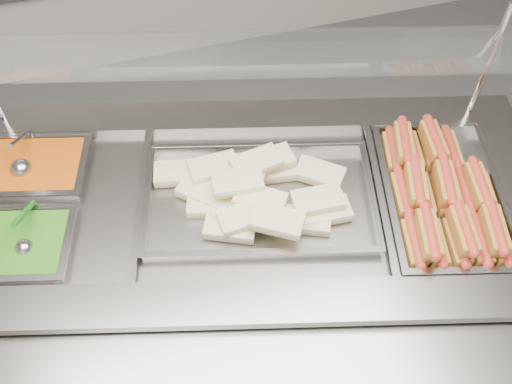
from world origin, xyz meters
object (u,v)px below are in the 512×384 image
object	(u,v)px
pan_hotdogs	(440,200)
pan_wraps	(259,201)
ladle	(22,167)
serving_spoon	(24,242)
sneeze_guard	(236,55)
steam_counter	(242,270)

from	to	relation	value
pan_hotdogs	pan_wraps	xyz separation A→B (m)	(-0.60, 0.15, 0.02)
pan_wraps	ladle	xyz separation A→B (m)	(-0.76, 0.34, 0.04)
pan_hotdogs	serving_spoon	xyz separation A→B (m)	(-1.36, 0.18, 0.06)
sneeze_guard	pan_wraps	size ratio (longest dim) A/B	2.20
sneeze_guard	ladle	distance (m)	0.85
serving_spoon	ladle	bearing A→B (deg)	89.60
sneeze_guard	steam_counter	bearing A→B (deg)	-104.41
serving_spoon	steam_counter	bearing A→B (deg)	-0.71
pan_hotdogs	ladle	xyz separation A→B (m)	(-1.36, 0.50, 0.05)
pan_hotdogs	ladle	size ratio (longest dim) A/B	3.23
ladle	serving_spoon	bearing A→B (deg)	-90.40
pan_wraps	serving_spoon	bearing A→B (deg)	178.11
sneeze_guard	pan_hotdogs	world-z (taller)	sneeze_guard
pan_wraps	serving_spoon	xyz separation A→B (m)	(-0.76, 0.03, 0.04)
pan_wraps	pan_hotdogs	bearing A→B (deg)	-14.41
steam_counter	sneeze_guard	world-z (taller)	sneeze_guard
steam_counter	pan_hotdogs	bearing A→B (deg)	-14.41
steam_counter	sneeze_guard	bearing A→B (deg)	75.59
steam_counter	serving_spoon	distance (m)	0.86
steam_counter	pan_wraps	xyz separation A→B (m)	(0.06, -0.02, 0.47)
steam_counter	ladle	size ratio (longest dim) A/B	10.60
ladle	serving_spoon	size ratio (longest dim) A/B	1.07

